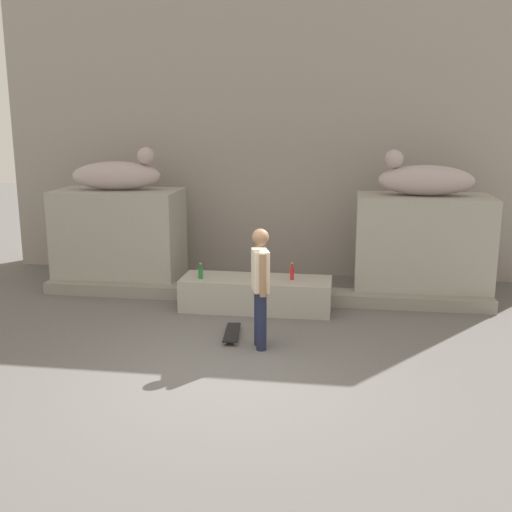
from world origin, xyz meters
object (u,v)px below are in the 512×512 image
statue_reclining_left (118,174)px  statue_reclining_right (424,179)px  bottle_red (292,273)px  bottle_green (201,272)px  skateboard (232,333)px  skater (260,283)px

statue_reclining_left → statue_reclining_right: 5.42m
bottle_red → statue_reclining_left: bearing=161.2°
statue_reclining_right → bottle_red: size_ratio=5.70×
statue_reclining_right → bottle_red: 2.80m
statue_reclining_left → bottle_green: bearing=-44.8°
skateboard → bottle_green: size_ratio=3.16×
statue_reclining_left → skater: statue_reclining_left is taller
statue_reclining_left → bottle_red: 3.77m
statue_reclining_left → skateboard: statue_reclining_left is taller
skater → skateboard: size_ratio=2.05×
statue_reclining_right → skateboard: bearing=41.9°
statue_reclining_left → bottle_red: statue_reclining_left is taller
statue_reclining_left → bottle_red: (3.30, -1.12, -1.44)m
statue_reclining_left → bottle_green: (1.81, -1.27, -1.45)m
statue_reclining_left → skater: size_ratio=1.00×
skateboard → bottle_green: bearing=25.9°
skateboard → bottle_red: bearing=-34.2°
statue_reclining_right → skater: (-2.40, -2.82, -1.16)m
skater → statue_reclining_left: bearing=29.8°
bottle_red → bottle_green: (-1.49, -0.15, -0.01)m
skater → bottle_red: skater is taller
statue_reclining_right → bottle_green: size_ratio=6.23×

